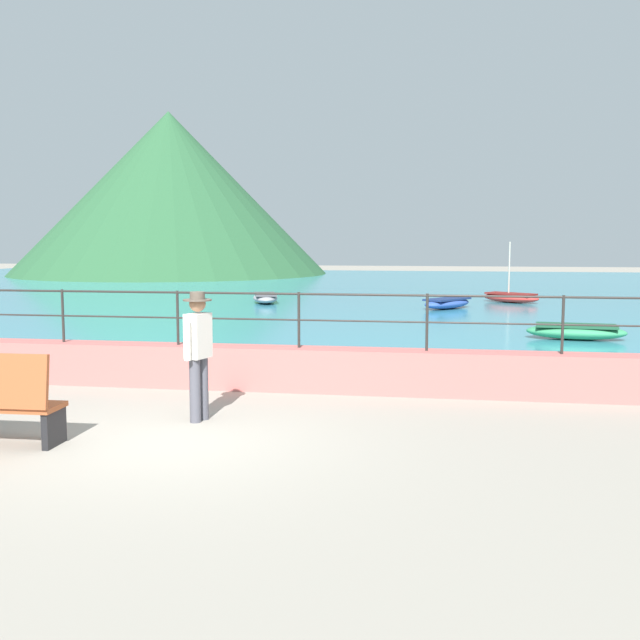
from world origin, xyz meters
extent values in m
plane|color=gray|center=(0.00, 0.00, 0.00)|extent=(120.00, 120.00, 0.00)
cube|color=#BC605B|center=(0.00, 3.20, 0.35)|extent=(20.00, 0.56, 0.70)
cylinder|color=#282623|center=(-3.07, 3.20, 1.15)|extent=(0.04, 0.04, 0.90)
cylinder|color=#282623|center=(-1.02, 3.20, 1.15)|extent=(0.04, 0.04, 0.90)
cylinder|color=#282623|center=(1.02, 3.20, 1.15)|extent=(0.04, 0.04, 0.90)
cylinder|color=#282623|center=(3.07, 3.20, 1.15)|extent=(0.04, 0.04, 0.90)
cylinder|color=#282623|center=(5.11, 3.20, 1.15)|extent=(0.04, 0.04, 0.90)
cylinder|color=#282623|center=(0.00, 3.20, 1.57)|extent=(18.40, 0.04, 0.04)
cylinder|color=#282623|center=(0.00, 3.20, 1.15)|extent=(18.40, 0.03, 0.03)
cube|color=teal|center=(0.00, 25.84, 0.03)|extent=(64.00, 44.32, 0.06)
cone|color=#285633|center=(-15.37, 40.85, 5.57)|extent=(21.69, 21.69, 11.14)
cube|color=black|center=(-1.23, -0.46, 0.22)|extent=(0.09, 0.47, 0.43)
cylinder|color=#4C4C56|center=(0.05, 0.90, 0.43)|extent=(0.15, 0.15, 0.86)
cylinder|color=#4C4C56|center=(0.11, 1.07, 0.43)|extent=(0.15, 0.15, 0.86)
cube|color=beige|center=(0.08, 0.98, 1.16)|extent=(0.31, 0.41, 0.60)
cylinder|color=beige|center=(0.01, 0.75, 1.12)|extent=(0.09, 0.09, 0.52)
cylinder|color=beige|center=(0.15, 1.22, 1.12)|extent=(0.09, 0.09, 0.52)
sphere|color=#9E7051|center=(0.08, 0.98, 1.59)|extent=(0.22, 0.22, 0.22)
cylinder|color=#4C4238|center=(0.08, 0.98, 1.64)|extent=(0.38, 0.38, 0.02)
cylinder|color=#4C4238|center=(0.08, 0.98, 1.70)|extent=(0.20, 0.20, 0.10)
ellipsoid|color=red|center=(5.87, 20.31, 0.24)|extent=(2.39, 2.07, 0.36)
cube|color=maroon|center=(5.87, 20.31, 0.39)|extent=(1.94, 1.69, 0.06)
cylinder|color=#B2A899|center=(5.78, 20.37, 1.39)|extent=(0.06, 0.06, 1.93)
ellipsoid|color=#2D4C9E|center=(3.47, 17.38, 0.24)|extent=(2.06, 2.40, 0.36)
cube|color=navy|center=(3.47, 17.38, 0.39)|extent=(1.68, 1.95, 0.06)
ellipsoid|color=#338C59|center=(6.47, 9.88, 0.24)|extent=(2.39, 1.16, 0.36)
cube|color=#1C4D31|center=(6.47, 9.88, 0.39)|extent=(1.92, 0.97, 0.06)
ellipsoid|color=gray|center=(-3.27, 18.58, 0.24)|extent=(1.52, 2.46, 0.36)
cube|color=#4D4D51|center=(-3.27, 18.58, 0.39)|extent=(1.26, 1.98, 0.06)
camera|label=1|loc=(3.29, -8.41, 2.44)|focal=41.52mm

